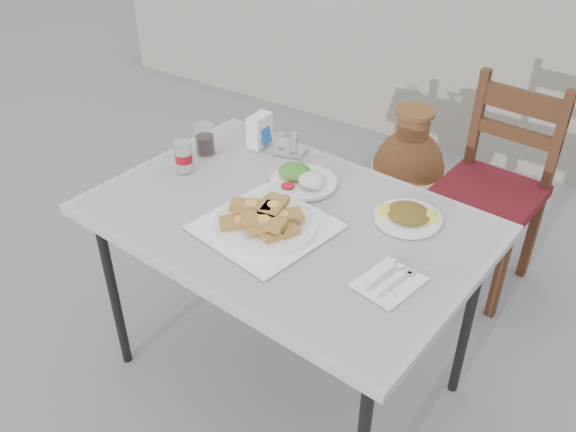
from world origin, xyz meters
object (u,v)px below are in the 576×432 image
Objects in this scene: cola_glass at (205,140)px; condiment_caddy at (290,146)px; salad_rice_plate at (303,178)px; cafe_table at (286,228)px; soda_can at (184,156)px; salad_chopped_plate at (408,215)px; pide_plate at (265,218)px; napkin_holder at (260,130)px; terracotta_urn at (407,173)px; chair at (493,187)px.

condiment_caddy is at bearing 32.90° from cola_glass.
cafe_table is at bearing -73.69° from salad_rice_plate.
soda_can reaches higher than cola_glass.
salad_rice_plate is 1.09× the size of salad_chopped_plate.
cafe_table is 3.05× the size of pide_plate.
pide_plate is 3.48× the size of napkin_holder.
napkin_holder is 0.96× the size of condiment_caddy.
napkin_holder is (-0.38, 0.38, 0.13)m from cafe_table.
soda_can is at bearing -158.69° from salad_rice_plate.
condiment_caddy is at bearing 53.03° from soda_can.
pide_plate is at bearing -52.90° from napkin_holder.
pide_plate is 1.54m from terracotta_urn.
chair reaches higher than pide_plate.
napkin_holder is at bearing 48.44° from cola_glass.
cola_glass reaches higher than pide_plate.
chair is (0.45, 1.11, -0.25)m from cafe_table.
cafe_table is 6.10× the size of salad_chopped_plate.
soda_can is 0.86× the size of condiment_caddy.
condiment_caddy is (-0.18, 0.18, 0.01)m from salad_rice_plate.
condiment_caddy is 0.20× the size of terracotta_urn.
condiment_caddy reaches higher than pide_plate.
salad_chopped_plate is 0.23× the size of chair.
cafe_table is 0.14m from pide_plate.
soda_can is at bearing -79.38° from cola_glass.
salad_chopped_plate is (0.38, 0.21, 0.08)m from cafe_table.
salad_chopped_plate is at bearing 11.15° from soda_can.
napkin_holder is 0.15m from condiment_caddy.
salad_rice_plate is 1.25m from terracotta_urn.
salad_rice_plate is 0.25× the size of chair.
salad_rice_plate is 1.82× the size of condiment_caddy.
pide_plate is 0.55m from condiment_caddy.
soda_can is at bearing -110.83° from napkin_holder.
chair is at bearing 85.64° from salad_chopped_plate.
chair is at bearing 69.28° from pide_plate.
pide_plate is 0.51m from soda_can.
cola_glass is at bearing -132.07° from napkin_holder.
chair reaches higher than cafe_table.
cafe_table is at bearing -4.02° from soda_can.
chair is at bearing 48.45° from soda_can.
salad_rice_plate is at bearing 21.31° from soda_can.
chair is 0.60m from terracotta_urn.
pide_plate is at bearing -81.44° from salad_rice_plate.
condiment_caddy is (-0.24, 0.39, 0.09)m from cafe_table.
salad_rice_plate is 0.48m from cola_glass.
terracotta_urn is (-0.06, 1.44, -0.55)m from pide_plate.
chair reaches higher than salad_rice_plate.
terracotta_urn is at bearing 93.16° from cafe_table.
terracotta_urn is at bearing 67.72° from cola_glass.
napkin_holder is 1.18m from chair.
salad_chopped_plate is at bearing -16.35° from condiment_caddy.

